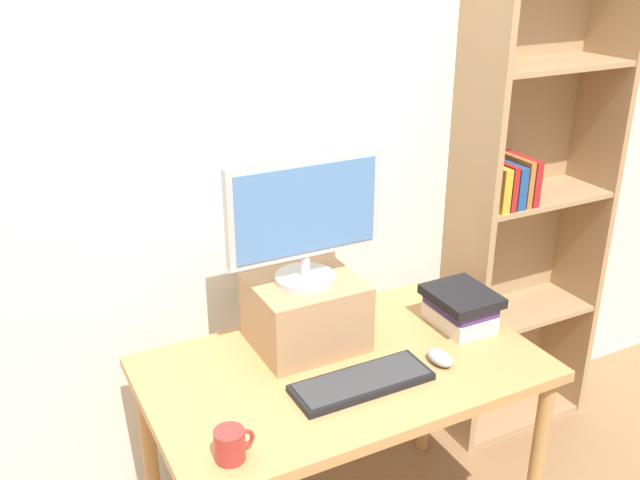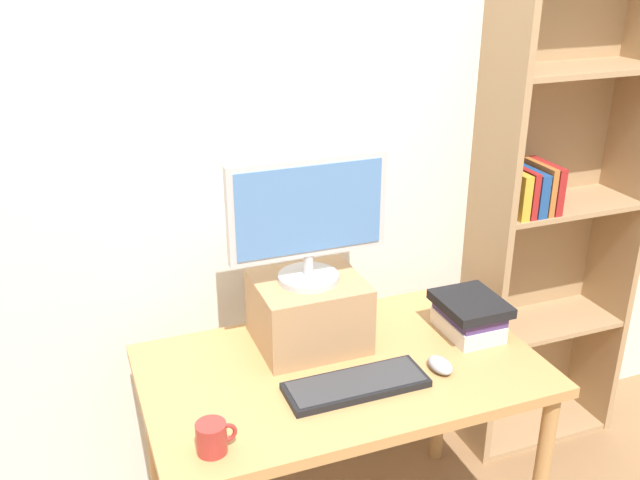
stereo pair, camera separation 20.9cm
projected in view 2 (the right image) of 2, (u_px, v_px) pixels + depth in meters
back_wall at (286, 155)px, 2.44m from camera, size 7.00×0.08×2.60m
desk at (342, 389)px, 2.25m from camera, size 1.22×0.72×0.76m
bookshelf_unit at (552, 203)px, 2.75m from camera, size 0.65×0.28×2.06m
riser_box at (309, 311)px, 2.30m from camera, size 0.34×0.30×0.23m
computer_monitor at (308, 216)px, 2.17m from camera, size 0.51×0.19×0.40m
keyboard at (356, 385)px, 2.10m from camera, size 0.43×0.15×0.02m
computer_mouse at (440, 365)px, 2.18m from camera, size 0.06×0.10×0.04m
book_stack at (469, 315)px, 2.37m from camera, size 0.20×0.23×0.13m
coffee_mug at (212, 437)px, 1.83m from camera, size 0.11×0.08×0.09m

